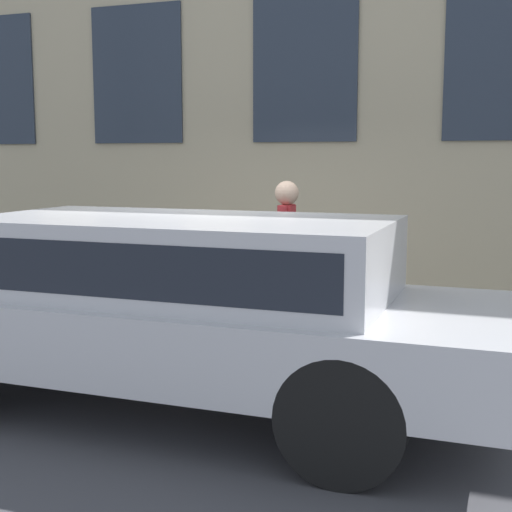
# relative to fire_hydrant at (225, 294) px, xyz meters

# --- Properties ---
(ground_plane) EXTENTS (80.00, 80.00, 0.00)m
(ground_plane) POSITION_rel_fire_hydrant_xyz_m (-0.56, -0.18, -0.58)
(ground_plane) COLOR #47474C
(sidewalk) EXTENTS (2.93, 60.00, 0.16)m
(sidewalk) POSITION_rel_fire_hydrant_xyz_m (0.91, -0.18, -0.50)
(sidewalk) COLOR gray
(sidewalk) RESTS_ON ground_plane
(building_facade) EXTENTS (0.33, 40.00, 7.90)m
(building_facade) POSITION_rel_fire_hydrant_xyz_m (2.52, -0.18, 3.38)
(building_facade) COLOR #C6B793
(building_facade) RESTS_ON ground_plane
(fire_hydrant) EXTENTS (0.30, 0.42, 0.82)m
(fire_hydrant) POSITION_rel_fire_hydrant_xyz_m (0.00, 0.00, 0.00)
(fire_hydrant) COLOR red
(fire_hydrant) RESTS_ON sidewalk
(person) EXTENTS (0.39, 0.26, 1.62)m
(person) POSITION_rel_fire_hydrant_xyz_m (0.40, -0.56, 0.56)
(person) COLOR #232328
(person) RESTS_ON sidewalk
(parked_truck_silver_near) EXTENTS (1.93, 5.26, 1.57)m
(parked_truck_silver_near) POSITION_rel_fire_hydrant_xyz_m (-1.93, -0.36, 0.36)
(parked_truck_silver_near) COLOR black
(parked_truck_silver_near) RESTS_ON ground_plane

